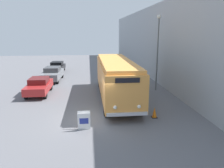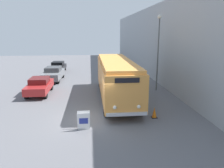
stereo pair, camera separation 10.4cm
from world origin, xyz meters
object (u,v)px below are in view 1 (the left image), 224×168
at_px(vintage_bus, 116,77).
at_px(parked_car_near, 39,86).
at_px(sign_board, 84,121).
at_px(traffic_cone, 154,113).
at_px(parked_car_mid, 53,74).
at_px(parked_car_far, 57,67).
at_px(streetlamp, 158,43).

height_order(vintage_bus, parked_car_near, vintage_bus).
xyz_separation_m(sign_board, traffic_cone, (4.40, 1.29, -0.16)).
bearing_deg(vintage_bus, parked_car_mid, 129.99).
xyz_separation_m(parked_car_mid, parked_car_far, (-0.28, 5.63, -0.08)).
distance_m(sign_board, traffic_cone, 4.59).
bearing_deg(parked_car_far, vintage_bus, -61.24).
distance_m(vintage_bus, streetlamp, 5.23).
distance_m(sign_board, parked_car_near, 8.61).
height_order(streetlamp, parked_car_far, streetlamp).
bearing_deg(vintage_bus, streetlamp, 27.74).
relative_size(vintage_bus, parked_car_near, 2.54).
distance_m(streetlamp, parked_car_mid, 12.06).
relative_size(streetlamp, parked_car_near, 1.62).
bearing_deg(sign_board, parked_car_mid, 105.80).
relative_size(parked_car_near, traffic_cone, 6.21).
xyz_separation_m(streetlamp, parked_car_far, (-10.52, 10.91, -3.66)).
height_order(vintage_bus, streetlamp, streetlamp).
bearing_deg(parked_car_far, parked_car_near, -87.80).
bearing_deg(parked_car_far, sign_board, -75.69).
bearing_deg(streetlamp, vintage_bus, -152.26).
bearing_deg(sign_board, parked_car_near, 117.86).
distance_m(vintage_bus, parked_car_near, 6.84).
height_order(parked_car_near, parked_car_far, parked_car_near).
bearing_deg(vintage_bus, parked_car_near, 164.11).
relative_size(streetlamp, parked_car_mid, 1.45).
bearing_deg(traffic_cone, vintage_bus, 113.21).
height_order(parked_car_mid, traffic_cone, parked_car_mid).
distance_m(parked_car_near, parked_car_mid, 5.56).
bearing_deg(traffic_cone, parked_car_far, 115.66).
bearing_deg(streetlamp, traffic_cone, -107.83).
relative_size(vintage_bus, traffic_cone, 15.80).
xyz_separation_m(sign_board, streetlamp, (6.52, 7.87, 3.87)).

